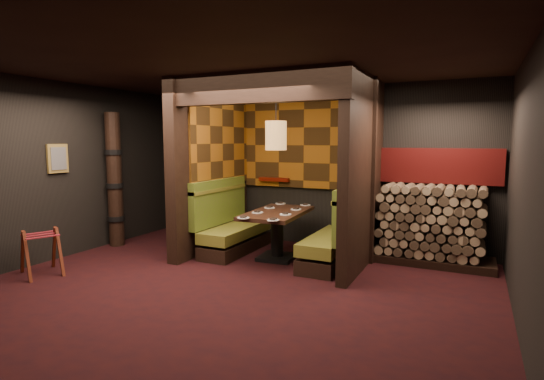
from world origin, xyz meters
The scene contains 23 objects.
floor centered at (0.00, 0.00, -0.01)m, with size 6.50×5.50×0.02m, color black.
ceiling centered at (0.00, 0.00, 2.86)m, with size 6.50×5.50×0.02m, color black.
wall_back centered at (0.00, 2.76, 1.43)m, with size 6.50×0.02×2.85m, color black.
wall_front centered at (0.00, -2.76, 1.43)m, with size 6.50×0.02×2.85m, color black.
wall_left centered at (-3.26, 0.00, 1.43)m, with size 0.02×5.50×2.85m, color black.
wall_right centered at (3.26, 0.00, 1.43)m, with size 0.02×5.50×2.85m, color black.
partition_left centered at (-1.35, 1.65, 1.43)m, with size 0.20×2.20×2.85m, color black.
partition_right centered at (1.30, 1.70, 1.43)m, with size 0.15×2.10×2.85m, color black.
header_beam centered at (-0.02, 0.70, 2.63)m, with size 2.85×0.18×0.44m, color black.
tapa_back_panel centered at (-0.02, 2.71, 1.82)m, with size 2.40×0.06×1.55m, color #8C4F11.
tapa_side_panel centered at (-1.23, 1.82, 1.85)m, with size 0.04×1.85×1.45m, color #8C4F11.
lacquer_shelf centered at (-0.60, 2.65, 1.18)m, with size 0.60×0.12×0.07m, color #5B0F06.
booth_bench_left centered at (-0.96, 1.65, 0.40)m, with size 0.68×1.60×1.14m.
booth_bench_right centered at (0.93, 1.65, 0.40)m, with size 0.68×1.60×1.14m.
dining_table centered at (-0.02, 1.54, 0.55)m, with size 0.90×1.53×0.78m.
place_settings centered at (-0.02, 1.54, 0.79)m, with size 0.75×1.73×0.03m.
pendant_lamp centered at (-0.02, 1.49, 1.98)m, with size 0.33×0.33×1.09m.
framed_picture centered at (-3.22, 0.10, 1.62)m, with size 0.05×0.36×0.46m.
luggage_rack centered at (-2.72, -0.63, 0.35)m, with size 0.77×0.67×0.70m.
totem_column centered at (-3.05, 1.10, 1.19)m, with size 0.31×0.31×2.40m.
firewood_stack centered at (2.29, 2.35, 0.61)m, with size 1.73×0.70×1.22m.
mosaic_header centered at (2.29, 2.68, 1.50)m, with size 1.83×0.10×0.56m, color maroon.
bay_front_post centered at (1.39, 1.96, 1.43)m, with size 0.08×0.08×2.85m, color black.
Camera 1 is at (2.79, -4.52, 1.90)m, focal length 28.00 mm.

